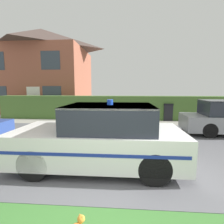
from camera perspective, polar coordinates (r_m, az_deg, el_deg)
road_strip at (r=6.31m, az=2.68°, el=-10.44°), size 28.00×6.72×0.01m
garden_hedge at (r=11.35m, az=0.95°, el=1.49°), size 15.10×0.86×1.49m
police_car at (r=4.42m, az=-3.48°, el=-8.19°), size 4.11×1.85×1.69m
house_left at (r=17.28m, az=-21.64°, el=12.69°), size 7.93×6.54×7.14m
wheelie_bin at (r=11.48m, az=17.38°, el=0.14°), size 0.68×0.77×1.05m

